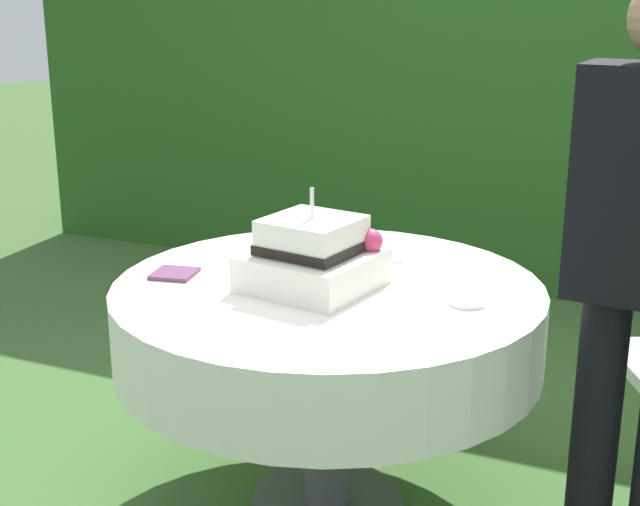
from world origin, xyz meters
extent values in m
plane|color=#3D602D|center=(0.00, 0.00, 0.00)|extent=(20.00, 20.00, 0.00)
cube|color=#28561E|center=(0.00, 2.51, 1.13)|extent=(5.78, 0.54, 2.27)
cylinder|color=#4C4C51|center=(0.00, 0.00, 0.01)|extent=(0.48, 0.48, 0.02)
cylinder|color=#4C4C51|center=(0.00, 0.00, 0.35)|extent=(0.14, 0.14, 0.70)
cylinder|color=brown|center=(0.00, 0.00, 0.71)|extent=(1.23, 1.23, 0.03)
cylinder|color=white|center=(0.00, 0.00, 0.61)|extent=(1.26, 1.26, 0.24)
cube|color=white|center=(-0.03, -0.04, 0.78)|extent=(0.39, 0.39, 0.10)
cube|color=white|center=(-0.03, -0.04, 0.89)|extent=(0.28, 0.28, 0.10)
cube|color=black|center=(-0.03, -0.04, 0.85)|extent=(0.29, 0.29, 0.03)
sphere|color=#D13866|center=(0.11, 0.06, 0.86)|extent=(0.07, 0.07, 0.07)
cylinder|color=silver|center=(-0.03, -0.04, 0.98)|extent=(0.01, 0.01, 0.09)
cylinder|color=white|center=(0.06, 0.32, 0.74)|extent=(0.14, 0.14, 0.01)
cylinder|color=white|center=(0.42, 0.00, 0.74)|extent=(0.10, 0.10, 0.01)
cube|color=#603856|center=(-0.45, -0.11, 0.74)|extent=(0.14, 0.14, 0.01)
cylinder|color=white|center=(0.78, 0.50, 0.23)|extent=(0.03, 0.03, 0.45)
cylinder|color=black|center=(0.79, -0.11, 0.42)|extent=(0.12, 0.12, 0.85)
camera|label=1|loc=(0.98, -2.25, 1.56)|focal=49.84mm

